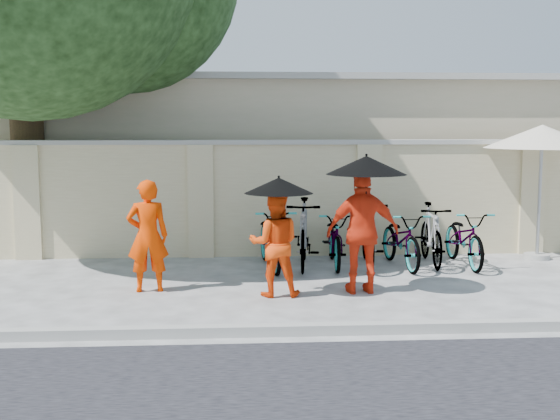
{
  "coord_description": "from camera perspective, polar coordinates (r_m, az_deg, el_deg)",
  "views": [
    {
      "loc": [
        -0.4,
        -9.32,
        2.35
      ],
      "look_at": [
        0.26,
        0.9,
        1.1
      ],
      "focal_mm": 45.0,
      "sensor_mm": 36.0,
      "label": 1
    }
  ],
  "objects": [
    {
      "name": "parasol_right",
      "position": [
        9.65,
        7.03,
        3.64
      ],
      "size": [
        1.11,
        1.11,
        0.94
      ],
      "color": "black",
      "rests_on": "ground"
    },
    {
      "name": "ground",
      "position": [
        9.62,
        -1.23,
        -7.18
      ],
      "size": [
        80.0,
        80.0,
        0.0
      ],
      "primitive_type": "plane",
      "color": "#BCBCBC"
    },
    {
      "name": "bike_4",
      "position": [
        11.77,
        9.84,
        -2.38
      ],
      "size": [
        0.79,
        1.81,
        0.92
      ],
      "primitive_type": "imported",
      "rotation": [
        0.0,
        0.0,
        0.1
      ],
      "color": "#A3A3A5",
      "rests_on": "ground"
    },
    {
      "name": "bike_6",
      "position": [
        12.1,
        14.78,
        -2.21
      ],
      "size": [
        0.65,
        1.8,
        0.94
      ],
      "primitive_type": "imported",
      "rotation": [
        0.0,
        0.0,
        0.01
      ],
      "color": "#A3A3A5",
      "rests_on": "ground"
    },
    {
      "name": "bike_2",
      "position": [
        11.71,
        4.53,
        -2.34
      ],
      "size": [
        0.71,
        1.79,
        0.92
      ],
      "primitive_type": "imported",
      "rotation": [
        0.0,
        0.0,
        -0.06
      ],
      "color": "#A3A3A5",
      "rests_on": "ground"
    },
    {
      "name": "building_behind",
      "position": [
        16.51,
        4.66,
        4.32
      ],
      "size": [
        14.0,
        6.0,
        3.2
      ],
      "primitive_type": "cube",
      "color": "#C3B195",
      "rests_on": "ground"
    },
    {
      "name": "bike_0",
      "position": [
        11.53,
        -0.73,
        -2.3
      ],
      "size": [
        0.86,
        1.95,
        0.99
      ],
      "primitive_type": "imported",
      "rotation": [
        0.0,
        0.0,
        0.11
      ],
      "color": "#A3A3A5",
      "rests_on": "ground"
    },
    {
      "name": "monk_right",
      "position": [
        9.83,
        6.75,
        -1.76
      ],
      "size": [
        1.04,
        0.49,
        1.73
      ],
      "primitive_type": "imported",
      "rotation": [
        0.0,
        0.0,
        3.21
      ],
      "color": "red",
      "rests_on": "ground"
    },
    {
      "name": "compound_wall",
      "position": [
        12.67,
        2.65,
        0.83
      ],
      "size": [
        20.0,
        0.3,
        2.0
      ],
      "primitive_type": "cube",
      "color": "beige",
      "rests_on": "ground"
    },
    {
      "name": "parasol_center",
      "position": [
        9.44,
        -0.1,
        2.0
      ],
      "size": [
        0.93,
        0.93,
        0.82
      ],
      "color": "black",
      "rests_on": "ground"
    },
    {
      "name": "bike_5",
      "position": [
        12.04,
        12.18,
        -1.95
      ],
      "size": [
        0.63,
        1.76,
        1.04
      ],
      "primitive_type": "imported",
      "rotation": [
        0.0,
        0.0,
        -0.08
      ],
      "color": "#A3A3A5",
      "rests_on": "ground"
    },
    {
      "name": "monk_center",
      "position": [
        9.61,
        -0.43,
        -2.74
      ],
      "size": [
        0.73,
        0.58,
        1.46
      ],
      "primitive_type": "imported",
      "rotation": [
        0.0,
        0.0,
        3.1
      ],
      "color": "#F2400A",
      "rests_on": "ground"
    },
    {
      "name": "monk_left",
      "position": [
        10.04,
        -10.71,
        -2.07
      ],
      "size": [
        0.63,
        0.46,
        1.59
      ],
      "primitive_type": "imported",
      "rotation": [
        0.0,
        0.0,
        3.28
      ],
      "color": "#F43600",
      "rests_on": "ground"
    },
    {
      "name": "patio_umbrella",
      "position": [
        12.97,
        20.52,
        5.5
      ],
      "size": [
        1.97,
        1.97,
        2.35
      ],
      "rotation": [
        0.0,
        0.0,
        0.0
      ],
      "color": "#9C9B97",
      "rests_on": "ground"
    },
    {
      "name": "kerb",
      "position": [
        7.97,
        -0.69,
        -9.74
      ],
      "size": [
        40.0,
        0.16,
        0.12
      ],
      "primitive_type": "cube",
      "color": "#9C9B97",
      "rests_on": "ground"
    },
    {
      "name": "bike_3",
      "position": [
        11.74,
        7.17,
        -1.79
      ],
      "size": [
        0.73,
        1.96,
        1.15
      ],
      "primitive_type": "imported",
      "rotation": [
        0.0,
        0.0,
        -0.1
      ],
      "color": "#A3A3A5",
      "rests_on": "ground"
    },
    {
      "name": "bike_1",
      "position": [
        11.56,
        1.95,
        -1.91
      ],
      "size": [
        0.77,
        1.95,
        1.14
      ],
      "primitive_type": "imported",
      "rotation": [
        0.0,
        0.0,
        -0.12
      ],
      "color": "#A3A3A5",
      "rests_on": "ground"
    }
  ]
}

